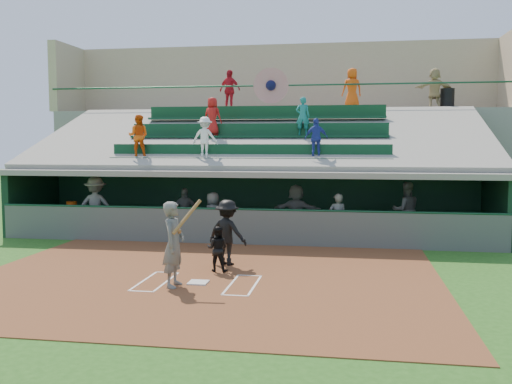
% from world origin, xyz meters
% --- Properties ---
extents(ground, '(100.00, 100.00, 0.00)m').
position_xyz_m(ground, '(0.00, 0.00, 0.00)').
color(ground, '#225217').
rests_on(ground, ground).
extents(dirt_slab, '(11.00, 9.00, 0.02)m').
position_xyz_m(dirt_slab, '(0.00, 0.50, 0.01)').
color(dirt_slab, brown).
rests_on(dirt_slab, ground).
extents(home_plate, '(0.43, 0.43, 0.03)m').
position_xyz_m(home_plate, '(0.00, 0.00, 0.04)').
color(home_plate, silver).
rests_on(home_plate, dirt_slab).
extents(batters_box_chalk, '(2.65, 1.85, 0.01)m').
position_xyz_m(batters_box_chalk, '(0.00, 0.00, 0.02)').
color(batters_box_chalk, white).
rests_on(batters_box_chalk, dirt_slab).
extents(dugout_floor, '(16.00, 3.50, 0.04)m').
position_xyz_m(dugout_floor, '(0.00, 6.75, 0.02)').
color(dugout_floor, gray).
rests_on(dugout_floor, ground).
extents(concourse_slab, '(20.00, 3.00, 4.60)m').
position_xyz_m(concourse_slab, '(0.00, 13.50, 2.30)').
color(concourse_slab, gray).
rests_on(concourse_slab, ground).
extents(grandstand, '(20.40, 10.40, 7.80)m').
position_xyz_m(grandstand, '(-0.01, 10.51, 2.26)').
color(grandstand, '#535853').
rests_on(grandstand, ground).
extents(batter_at_plate, '(0.87, 0.78, 1.95)m').
position_xyz_m(batter_at_plate, '(-0.44, -0.38, 0.97)').
color(batter_at_plate, '#525550').
rests_on(batter_at_plate, dirt_slab).
extents(catcher, '(0.57, 0.46, 1.12)m').
position_xyz_m(catcher, '(0.16, 1.23, 0.58)').
color(catcher, black).
rests_on(catcher, dirt_slab).
extents(home_umpire, '(1.24, 0.96, 1.70)m').
position_xyz_m(home_umpire, '(0.24, 2.02, 0.87)').
color(home_umpire, black).
rests_on(home_umpire, dirt_slab).
extents(dugout_bench, '(13.87, 3.44, 0.42)m').
position_xyz_m(dugout_bench, '(-0.19, 8.04, 0.25)').
color(dugout_bench, brown).
rests_on(dugout_bench, dugout_floor).
extents(white_table, '(1.02, 0.92, 0.73)m').
position_xyz_m(white_table, '(-6.21, 6.26, 0.41)').
color(white_table, white).
rests_on(white_table, dugout_floor).
extents(water_cooler, '(0.36, 0.36, 0.36)m').
position_xyz_m(water_cooler, '(-6.26, 6.25, 0.95)').
color(water_cooler, '#E9540D').
rests_on(water_cooler, white_table).
extents(dugout_player_a, '(1.44, 1.06, 1.99)m').
position_xyz_m(dugout_player_a, '(-5.15, 5.79, 1.03)').
color(dugout_player_a, '#5C5E59').
rests_on(dugout_player_a, dugout_floor).
extents(dugout_player_b, '(1.00, 0.54, 1.62)m').
position_xyz_m(dugout_player_b, '(-2.14, 6.25, 0.85)').
color(dugout_player_b, '#575A55').
rests_on(dugout_player_b, dugout_floor).
extents(dugout_player_c, '(0.89, 0.77, 1.54)m').
position_xyz_m(dugout_player_c, '(-1.02, 5.63, 0.81)').
color(dugout_player_c, '#52544F').
rests_on(dugout_player_c, dugout_floor).
extents(dugout_player_d, '(1.72, 0.84, 1.78)m').
position_xyz_m(dugout_player_d, '(1.63, 6.30, 0.93)').
color(dugout_player_d, '#61645F').
rests_on(dugout_player_d, dugout_floor).
extents(dugout_player_e, '(0.65, 0.51, 1.57)m').
position_xyz_m(dugout_player_e, '(3.00, 5.51, 0.83)').
color(dugout_player_e, '#5C5E59').
rests_on(dugout_player_e, dugout_floor).
extents(dugout_player_f, '(1.02, 0.87, 1.87)m').
position_xyz_m(dugout_player_f, '(5.20, 6.82, 0.97)').
color(dugout_player_f, '#5A5C57').
rests_on(dugout_player_f, dugout_floor).
extents(trash_bin, '(0.58, 0.58, 0.87)m').
position_xyz_m(trash_bin, '(7.40, 13.09, 5.03)').
color(trash_bin, black).
rests_on(trash_bin, concourse_slab).
extents(concourse_staff_a, '(1.12, 0.77, 1.76)m').
position_xyz_m(concourse_staff_a, '(-1.89, 12.46, 5.48)').
color(concourse_staff_a, red).
rests_on(concourse_staff_a, concourse_slab).
extents(concourse_staff_b, '(0.96, 0.76, 1.71)m').
position_xyz_m(concourse_staff_b, '(3.40, 12.33, 5.46)').
color(concourse_staff_b, '#E44F0D').
rests_on(concourse_staff_b, concourse_slab).
extents(concourse_staff_c, '(1.65, 0.87, 1.70)m').
position_xyz_m(concourse_staff_c, '(6.83, 12.89, 5.45)').
color(concourse_staff_c, tan).
rests_on(concourse_staff_c, concourse_slab).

